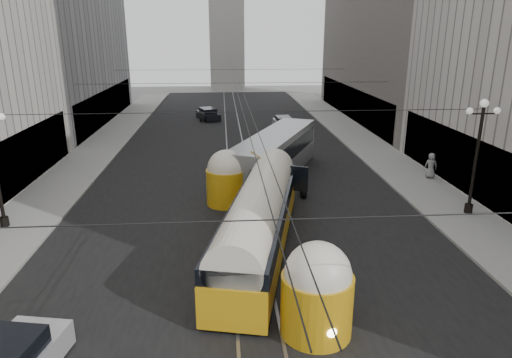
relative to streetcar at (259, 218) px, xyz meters
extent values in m
cube|color=black|center=(-0.50, 18.00, -1.65)|extent=(20.00, 85.00, 0.02)
cube|color=gray|center=(-12.50, 21.50, -1.57)|extent=(4.00, 72.00, 0.15)
cube|color=gray|center=(11.50, 21.50, -1.57)|extent=(4.00, 72.00, 0.15)
cube|color=gray|center=(-1.25, 18.00, -1.65)|extent=(0.12, 85.00, 0.04)
cube|color=gray|center=(0.25, 18.00, -1.65)|extent=(0.12, 85.00, 0.04)
cube|color=black|center=(-14.55, 9.50, 0.35)|extent=(0.10, 18.00, 3.60)
cube|color=black|center=(-14.55, 33.50, 0.35)|extent=(0.10, 25.20, 3.60)
cube|color=black|center=(13.55, 7.50, 0.35)|extent=(0.10, 18.00, 3.60)
cube|color=black|center=(13.55, 33.50, 0.35)|extent=(0.10, 28.80, 3.60)
cube|color=#B2AFA8|center=(-0.50, 65.50, 10.35)|extent=(6.00, 6.00, 24.00)
cylinder|color=black|center=(-13.10, 3.50, -1.25)|extent=(0.44, 0.44, 0.50)
sphere|color=white|center=(-12.35, 3.50, 4.25)|extent=(0.36, 0.36, 0.36)
cylinder|color=black|center=(12.10, 3.50, 1.50)|extent=(0.18, 0.18, 6.00)
cylinder|color=black|center=(12.10, 3.50, -1.25)|extent=(0.44, 0.44, 0.50)
cylinder|color=black|center=(12.10, 3.50, 4.10)|extent=(1.60, 0.08, 0.08)
sphere|color=white|center=(12.10, 3.50, 4.65)|extent=(0.44, 0.44, 0.44)
sphere|color=white|center=(11.35, 3.50, 4.25)|extent=(0.36, 0.36, 0.36)
sphere|color=white|center=(12.85, 3.50, 4.25)|extent=(0.36, 0.36, 0.36)
cylinder|color=black|center=(-0.50, -10.50, 4.35)|extent=(25.00, 0.03, 0.03)
cylinder|color=black|center=(-0.50, 3.50, 4.35)|extent=(25.00, 0.03, 0.03)
cylinder|color=black|center=(-0.50, 17.50, 4.35)|extent=(25.00, 0.03, 0.03)
cylinder|color=black|center=(-0.50, 31.50, 4.35)|extent=(25.00, 0.03, 0.03)
cylinder|color=black|center=(-0.50, 21.50, 4.15)|extent=(0.03, 72.00, 0.03)
cylinder|color=black|center=(-0.10, 21.50, 4.15)|extent=(0.03, 72.00, 0.03)
cube|color=#CC9411|center=(0.00, 0.00, -0.66)|extent=(5.27, 13.33, 1.59)
cube|color=black|center=(0.00, 0.00, -1.41)|extent=(5.19, 12.94, 0.28)
cube|color=black|center=(0.00, 0.00, 0.37)|extent=(5.25, 13.14, 0.80)
cylinder|color=silver|center=(0.00, 0.00, 0.65)|extent=(4.96, 13.07, 2.15)
cylinder|color=#CC9411|center=(1.43, -6.30, -0.57)|extent=(2.44, 2.44, 2.15)
sphere|color=silver|center=(1.43, -6.30, 0.55)|extent=(2.25, 2.25, 2.25)
cylinder|color=#CC9411|center=(-1.43, 6.30, -0.57)|extent=(2.44, 2.44, 2.15)
sphere|color=silver|center=(-1.43, 6.30, 0.55)|extent=(2.25, 2.25, 2.25)
sphere|color=#FFF2BF|center=(1.68, -7.42, -0.85)|extent=(0.36, 0.36, 0.36)
cube|color=#9CA0A1|center=(2.02, 11.21, -0.04)|extent=(7.50, 12.41, 3.11)
cube|color=black|center=(2.02, 11.21, 0.48)|extent=(7.34, 12.02, 1.14)
cube|color=black|center=(2.02, 5.03, 0.32)|extent=(2.21, 1.08, 1.45)
cylinder|color=black|center=(0.73, 7.04, -1.13)|extent=(0.30, 1.04, 1.04)
cylinder|color=black|center=(3.32, 7.04, -1.13)|extent=(0.30, 1.04, 1.04)
cylinder|color=black|center=(0.73, 15.38, -1.13)|extent=(0.30, 1.04, 1.04)
cylinder|color=black|center=(3.32, 15.38, -1.13)|extent=(0.30, 1.04, 1.04)
cylinder|color=black|center=(-7.13, -6.86, -1.31)|extent=(0.22, 0.67, 0.67)
cube|color=silver|center=(4.93, 28.61, -1.22)|extent=(1.91, 4.15, 0.72)
cube|color=black|center=(4.93, 28.61, -0.71)|extent=(1.60, 2.31, 0.68)
cylinder|color=black|center=(4.18, 27.23, -1.36)|extent=(0.22, 0.58, 0.58)
cylinder|color=black|center=(5.68, 27.23, -1.36)|extent=(0.22, 0.58, 0.58)
cylinder|color=black|center=(4.18, 29.99, -1.36)|extent=(0.22, 0.58, 0.58)
cylinder|color=black|center=(5.68, 29.99, -1.36)|extent=(0.22, 0.58, 0.58)
cube|color=black|center=(-3.28, 34.53, -1.19)|extent=(3.07, 4.66, 0.77)
cube|color=black|center=(-3.28, 34.53, -0.65)|extent=(2.25, 2.75, 0.72)
cylinder|color=black|center=(-4.07, 33.06, -1.34)|extent=(0.22, 0.61, 0.61)
cylinder|color=black|center=(-2.48, 33.06, -1.34)|extent=(0.22, 0.61, 0.61)
cylinder|color=black|center=(-4.07, 36.00, -1.34)|extent=(0.22, 0.61, 0.61)
cylinder|color=black|center=(-2.48, 36.00, -1.34)|extent=(0.22, 0.61, 0.61)
imported|color=gray|center=(12.76, 9.95, -0.61)|extent=(0.93, 0.63, 1.78)
camera|label=1|loc=(-1.60, -19.44, 8.15)|focal=32.00mm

